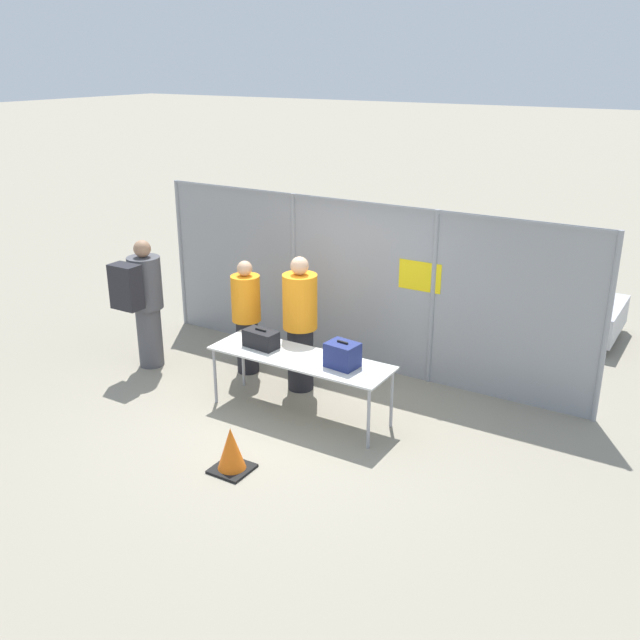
# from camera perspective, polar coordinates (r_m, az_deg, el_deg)

# --- Properties ---
(ground_plane) EXTENTS (120.00, 120.00, 0.00)m
(ground_plane) POSITION_cam_1_polar(r_m,az_deg,el_deg) (8.95, -2.70, -7.71)
(ground_plane) COLOR gray
(fence_section) EXTENTS (6.64, 0.07, 2.39)m
(fence_section) POSITION_cam_1_polar(r_m,az_deg,el_deg) (9.96, 3.24, 3.01)
(fence_section) COLOR gray
(fence_section) RESTS_ON ground_plane
(inspection_table) EXTENTS (2.33, 0.71, 0.78)m
(inspection_table) POSITION_cam_1_polar(r_m,az_deg,el_deg) (8.69, -1.61, -3.27)
(inspection_table) COLOR silver
(inspection_table) RESTS_ON ground_plane
(suitcase_black) EXTENTS (0.46, 0.27, 0.24)m
(suitcase_black) POSITION_cam_1_polar(r_m,az_deg,el_deg) (8.94, -4.74, -1.51)
(suitcase_black) COLOR black
(suitcase_black) RESTS_ON inspection_table
(suitcase_navy) EXTENTS (0.39, 0.33, 0.32)m
(suitcase_navy) POSITION_cam_1_polar(r_m,az_deg,el_deg) (8.35, 1.81, -2.81)
(suitcase_navy) COLOR navy
(suitcase_navy) RESTS_ON inspection_table
(traveler_hooded) EXTENTS (0.46, 0.71, 1.85)m
(traveler_hooded) POSITION_cam_1_polar(r_m,az_deg,el_deg) (10.25, -13.97, 1.61)
(traveler_hooded) COLOR #4C4C51
(traveler_hooded) RESTS_ON ground_plane
(security_worker_near) EXTENTS (0.45, 0.45, 1.83)m
(security_worker_near) POSITION_cam_1_polar(r_m,az_deg,el_deg) (9.30, -1.60, -0.19)
(security_worker_near) COLOR black
(security_worker_near) RESTS_ON ground_plane
(security_worker_far) EXTENTS (0.40, 0.40, 1.62)m
(security_worker_far) POSITION_cam_1_polar(r_m,az_deg,el_deg) (9.90, -5.91, 0.35)
(security_worker_far) COLOR black
(security_worker_far) RESTS_ON ground_plane
(utility_trailer) EXTENTS (4.58, 2.07, 0.60)m
(utility_trailer) POSITION_cam_1_polar(r_m,az_deg,el_deg) (12.23, 14.79, 1.31)
(utility_trailer) COLOR #B2B2B7
(utility_trailer) RESTS_ON ground_plane
(traffic_cone) EXTENTS (0.41, 0.41, 0.51)m
(traffic_cone) POSITION_cam_1_polar(r_m,az_deg,el_deg) (7.82, -7.12, -10.36)
(traffic_cone) COLOR black
(traffic_cone) RESTS_ON ground_plane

